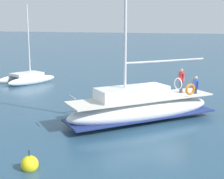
# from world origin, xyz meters

# --- Properties ---
(ground_plane) EXTENTS (400.00, 400.00, 0.00)m
(ground_plane) POSITION_xyz_m (0.00, 0.00, 0.00)
(ground_plane) COLOR #284C66
(main_sailboat) EXTENTS (8.95, 7.94, 13.52)m
(main_sailboat) POSITION_xyz_m (-1.47, 1.28, 0.91)
(main_sailboat) COLOR white
(main_sailboat) RESTS_ON ground
(moored_sloop_near) EXTENTS (5.73, 4.12, 7.71)m
(moored_sloop_near) POSITION_xyz_m (6.19, 16.00, 0.60)
(moored_sloop_near) COLOR white
(moored_sloop_near) RESTS_ON ground
(mooring_buoy) EXTENTS (0.72, 0.72, 0.96)m
(mooring_buoy) POSITION_xyz_m (-9.60, 3.21, 0.22)
(mooring_buoy) COLOR yellow
(mooring_buoy) RESTS_ON ground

